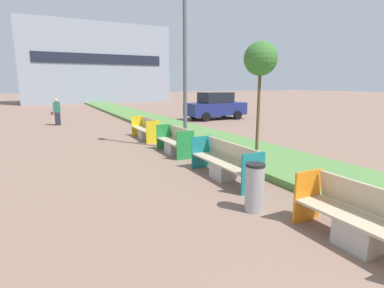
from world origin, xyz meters
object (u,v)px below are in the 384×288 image
at_px(street_lamp_post, 185,40).
at_px(sapling_tree_near, 261,60).
at_px(bench_orange_frame, 362,224).
at_px(bench_teal_frame, 225,164).
at_px(bench_yellow_frame, 146,131).
at_px(pedestrian_walking, 57,112).
at_px(parked_car_distant, 216,106).
at_px(litter_bin, 255,187).
at_px(bench_green_frame, 175,144).

distance_m(street_lamp_post, sapling_tree_near, 2.91).
bearing_deg(bench_orange_frame, bench_teal_frame, 89.93).
bearing_deg(bench_yellow_frame, bench_orange_frame, -90.01).
relative_size(bench_orange_frame, street_lamp_post, 0.29).
bearing_deg(bench_orange_frame, bench_yellow_frame, 89.99).
bearing_deg(pedestrian_walking, street_lamp_post, -67.84).
bearing_deg(parked_car_distant, bench_yellow_frame, -144.03).
relative_size(litter_bin, sapling_tree_near, 0.26).
height_order(bench_teal_frame, pedestrian_walking, pedestrian_walking).
distance_m(sapling_tree_near, pedestrian_walking, 13.28).
bearing_deg(bench_orange_frame, sapling_tree_near, 67.71).
bearing_deg(bench_green_frame, bench_orange_frame, -89.98).
bearing_deg(street_lamp_post, litter_bin, -102.24).
bearing_deg(litter_bin, pedestrian_walking, 99.97).
xyz_separation_m(bench_teal_frame, parked_car_distant, (6.78, 11.63, 0.54)).
xyz_separation_m(bench_teal_frame, sapling_tree_near, (2.05, 1.25, 2.78)).
distance_m(street_lamp_post, parked_car_distant, 10.54).
height_order(pedestrian_walking, parked_car_distant, parked_car_distant).
distance_m(bench_orange_frame, bench_yellow_frame, 10.21).
height_order(bench_green_frame, pedestrian_walking, pedestrian_walking).
distance_m(pedestrian_walking, parked_car_distant, 10.18).
bearing_deg(street_lamp_post, parked_car_distant, 52.28).
distance_m(bench_green_frame, sapling_tree_near, 3.98).
bearing_deg(parked_car_distant, litter_bin, -119.88).
relative_size(bench_orange_frame, bench_teal_frame, 0.85).
xyz_separation_m(bench_orange_frame, bench_teal_frame, (0.00, 3.76, 0.01)).
distance_m(litter_bin, pedestrian_walking, 15.40).
xyz_separation_m(street_lamp_post, pedestrian_walking, (-3.88, 9.54, -3.16)).
relative_size(litter_bin, pedestrian_walking, 0.60).
xyz_separation_m(litter_bin, parked_car_distant, (7.39, 13.60, 0.44)).
height_order(bench_green_frame, bench_yellow_frame, same).
distance_m(bench_green_frame, parked_car_distant, 10.83).
distance_m(bench_orange_frame, pedestrian_walking, 17.26).
height_order(bench_yellow_frame, street_lamp_post, street_lamp_post).
bearing_deg(bench_yellow_frame, bench_green_frame, -90.07).
bearing_deg(litter_bin, parked_car_distant, 61.48).
bearing_deg(litter_bin, bench_orange_frame, -71.24).
xyz_separation_m(bench_orange_frame, bench_green_frame, (-0.00, 6.96, -0.01)).
xyz_separation_m(sapling_tree_near, pedestrian_walking, (-5.33, 11.93, -2.36)).
relative_size(bench_teal_frame, parked_car_distant, 0.58).
bearing_deg(bench_orange_frame, street_lamp_post, 85.27).
bearing_deg(bench_teal_frame, litter_bin, -107.20).
distance_m(bench_yellow_frame, parked_car_distant, 8.55).
bearing_deg(bench_teal_frame, bench_yellow_frame, 90.02).
relative_size(litter_bin, street_lamp_post, 0.13).
height_order(street_lamp_post, parked_car_distant, street_lamp_post).
bearing_deg(parked_car_distant, bench_green_frame, -130.22).
bearing_deg(bench_teal_frame, pedestrian_walking, 103.95).
bearing_deg(pedestrian_walking, litter_bin, -80.03).
bearing_deg(parked_car_distant, sapling_tree_near, -115.87).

